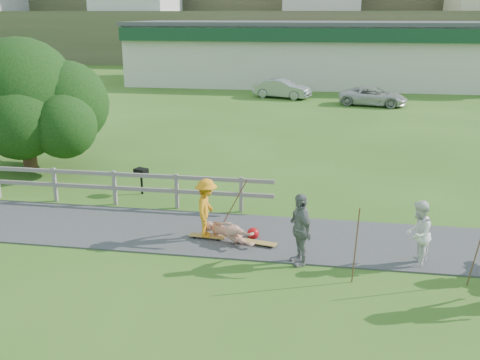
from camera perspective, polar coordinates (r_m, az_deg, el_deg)
The scene contains 18 objects.
ground at distance 13.74m, azimuth -10.48°, elevation -7.69°, with size 260.00×260.00×0.00m, color #2D5719.
path at distance 15.03m, azimuth -8.58°, elevation -5.26°, with size 34.00×3.00×0.04m, color #343436.
fence at distance 18.20m, azimuth -20.90°, elevation 0.15°, with size 15.05×0.10×1.10m.
strip_mall at distance 46.72m, azimuth 9.08°, elevation 13.25°, with size 32.50×10.75×5.10m.
skater_rider at distance 14.02m, azimuth -3.58°, elevation -3.40°, with size 1.02×0.59×1.58m, color orange.
skater_fallen at distance 14.01m, azimuth -1.24°, elevation -5.60°, with size 1.58×0.38×0.58m, color tan.
spectator_a at distance 13.26m, azimuth 18.45°, elevation -5.47°, with size 0.79×0.61×1.62m, color silver.
spectator_b at distance 12.72m, azimuth 6.42°, elevation -5.24°, with size 1.04×0.43×1.77m, color slate.
car_silver at distance 38.37m, azimuth 4.52°, elevation 9.68°, with size 1.40×4.02×1.32m, color gray.
car_white at distance 36.15m, azimuth 14.02°, elevation 8.66°, with size 1.99×4.31×1.20m, color #BAB9B5.
tree at distance 21.84m, azimuth -21.93°, elevation 5.87°, with size 6.57×6.57×3.74m, color black, non-canonical shape.
bbq at distance 17.97m, azimuth -10.45°, elevation -0.14°, with size 0.40×0.31×0.88m, color black, non-canonical shape.
longboard_rider at distance 14.30m, azimuth -3.53°, elevation -6.16°, with size 0.97×0.24×0.11m, color olive, non-canonical shape.
longboard_fallen at distance 13.90m, azimuth 1.96°, elevation -6.85°, with size 0.97×0.24×0.11m, color olive, non-canonical shape.
helmet at distance 14.29m, azimuth 1.40°, elevation -5.69°, with size 0.32×0.32×0.32m, color #AC0A0F.
pole_rider at distance 14.24m, azimuth -0.87°, elevation -2.57°, with size 0.03×0.03×1.80m, color brown.
pole_spec_left at distance 12.05m, azimuth 12.24°, elevation -6.89°, with size 0.03×0.03×1.77m, color brown.
pole_spec_right at distance 12.71m, azimuth 24.08°, elevation -6.47°, with size 0.03×0.03×1.89m, color brown.
Camera 1 is at (4.44, -11.67, 5.75)m, focal length 40.00 mm.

